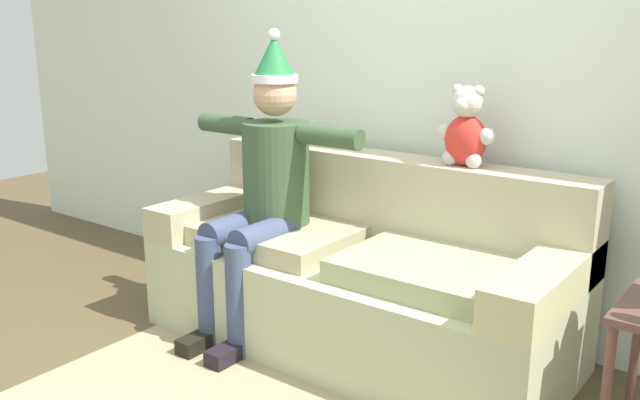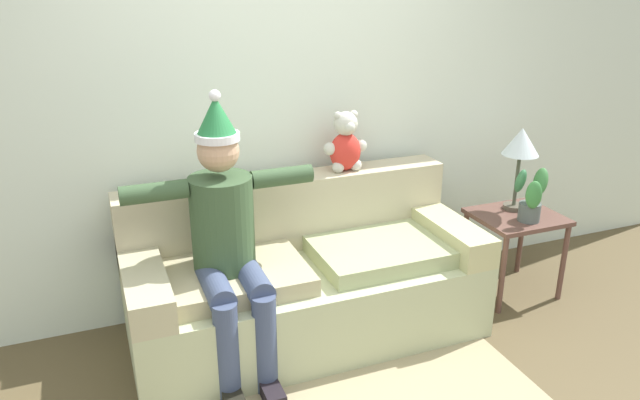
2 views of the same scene
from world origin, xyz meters
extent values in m
cube|color=silver|center=(0.00, 1.55, 1.35)|extent=(7.00, 0.10, 2.70)
cube|color=#B3BA90|center=(0.00, 0.97, 0.23)|extent=(2.07, 0.90, 0.46)
cube|color=#BDB291|center=(0.00, 1.30, 0.69)|extent=(2.07, 0.24, 0.45)
cube|color=#B3AC87|center=(-0.92, 0.97, 0.55)|extent=(0.22, 0.90, 0.18)
cube|color=#BDBA86|center=(0.92, 0.97, 0.55)|extent=(0.22, 0.90, 0.18)
cube|color=tan|center=(-0.47, 0.92, 0.51)|extent=(0.83, 0.63, 0.10)
cube|color=#A4AE7E|center=(0.47, 0.92, 0.51)|extent=(0.83, 0.63, 0.10)
cylinder|color=#375132|center=(-0.49, 0.95, 0.82)|extent=(0.34, 0.34, 0.52)
sphere|color=tan|center=(-0.49, 0.95, 1.22)|extent=(0.22, 0.22, 0.22)
cylinder|color=white|center=(-0.49, 0.95, 1.30)|extent=(0.23, 0.23, 0.04)
cone|color=#24753C|center=(-0.49, 0.95, 1.41)|extent=(0.21, 0.21, 0.20)
sphere|color=white|center=(-0.49, 0.95, 1.51)|extent=(0.06, 0.06, 0.06)
cylinder|color=#3E4969|center=(-0.59, 0.75, 0.56)|extent=(0.14, 0.40, 0.14)
cylinder|color=#3E4969|center=(-0.59, 0.55, 0.28)|extent=(0.13, 0.13, 0.56)
cylinder|color=#3E4969|center=(-0.39, 0.75, 0.56)|extent=(0.14, 0.40, 0.14)
cylinder|color=#3E4969|center=(-0.39, 0.55, 0.28)|extent=(0.13, 0.13, 0.56)
cube|color=black|center=(-0.39, 0.47, 0.04)|extent=(0.10, 0.24, 0.08)
cylinder|color=#375132|center=(-0.83, 0.95, 1.04)|extent=(0.34, 0.10, 0.10)
cylinder|color=#375132|center=(-0.15, 0.95, 1.04)|extent=(0.34, 0.10, 0.10)
ellipsoid|color=red|center=(0.39, 1.30, 1.03)|extent=(0.20, 0.16, 0.24)
sphere|color=beige|center=(0.39, 1.30, 1.21)|extent=(0.15, 0.15, 0.15)
sphere|color=beige|center=(0.39, 1.24, 1.20)|extent=(0.07, 0.07, 0.07)
sphere|color=beige|center=(0.33, 1.30, 1.26)|extent=(0.05, 0.05, 0.05)
sphere|color=beige|center=(0.44, 1.30, 1.26)|extent=(0.05, 0.05, 0.05)
sphere|color=beige|center=(0.28, 1.30, 1.06)|extent=(0.08, 0.08, 0.08)
sphere|color=beige|center=(0.33, 1.27, 0.95)|extent=(0.08, 0.08, 0.08)
sphere|color=beige|center=(0.49, 1.30, 1.06)|extent=(0.08, 0.08, 0.08)
sphere|color=beige|center=(0.45, 1.27, 0.95)|extent=(0.08, 0.08, 0.08)
cube|color=brown|center=(1.49, 0.95, 0.56)|extent=(0.55, 0.49, 0.03)
cylinder|color=brown|center=(1.24, 0.74, 0.27)|extent=(0.04, 0.04, 0.54)
cylinder|color=brown|center=(1.74, 0.74, 0.27)|extent=(0.04, 0.04, 0.54)
cylinder|color=brown|center=(1.24, 1.17, 0.27)|extent=(0.04, 0.04, 0.54)
cylinder|color=brown|center=(1.74, 1.17, 0.27)|extent=(0.04, 0.04, 0.54)
cylinder|color=#544E41|center=(1.53, 1.05, 0.59)|extent=(0.14, 0.14, 0.03)
cylinder|color=#474E3D|center=(1.53, 1.05, 0.78)|extent=(0.02, 0.02, 0.35)
cone|color=silver|center=(1.53, 1.05, 1.04)|extent=(0.24, 0.24, 0.18)
cylinder|color=#505C59|center=(1.49, 0.85, 0.63)|extent=(0.14, 0.14, 0.12)
ellipsoid|color=#3A793C|center=(1.56, 0.86, 0.82)|extent=(0.14, 0.15, 0.20)
ellipsoid|color=#367648|center=(1.44, 0.90, 0.83)|extent=(0.13, 0.17, 0.21)
ellipsoid|color=#377B3A|center=(1.45, 0.78, 0.78)|extent=(0.12, 0.12, 0.18)
camera|label=1|loc=(1.77, -1.66, 1.57)|focal=38.81mm
camera|label=2|loc=(-1.10, -2.03, 2.09)|focal=33.99mm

